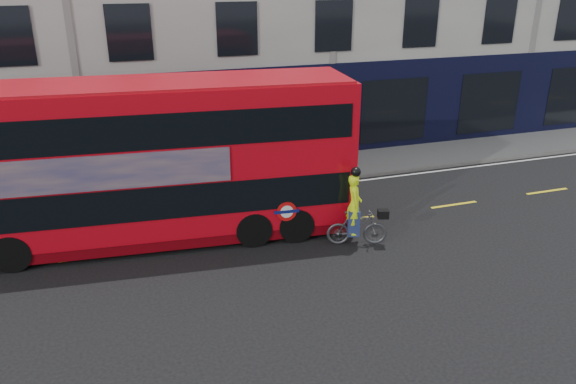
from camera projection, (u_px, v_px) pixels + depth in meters
name	position (u px, v px, depth m)	size (l,w,h in m)	color
ground	(93.00, 283.00, 14.69)	(120.00, 120.00, 0.00)	black
pavement	(91.00, 193.00, 20.39)	(60.00, 3.00, 0.12)	gray
kerb	(91.00, 209.00, 19.07)	(60.00, 0.12, 0.13)	slate
road_edge_line	(91.00, 214.00, 18.83)	(58.00, 0.10, 0.01)	silver
lane_dashes	(92.00, 257.00, 16.01)	(58.00, 0.12, 0.01)	yellow
bus	(152.00, 162.00, 16.29)	(12.00, 3.76, 4.76)	red
cyclist	(356.00, 219.00, 16.45)	(1.85, 1.03, 2.44)	#4B4D50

